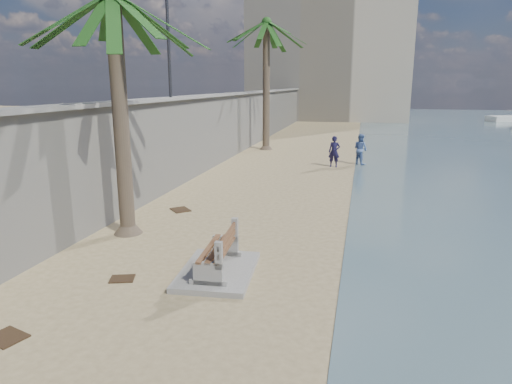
{
  "coord_description": "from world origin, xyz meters",
  "views": [
    {
      "loc": [
        2.31,
        -4.98,
        4.13
      ],
      "look_at": [
        -0.5,
        7.0,
        1.2
      ],
      "focal_mm": 32.0,
      "sensor_mm": 36.0,
      "label": 1
    }
  ],
  "objects_px": {
    "palm_back": "(267,24)",
    "person_b": "(361,147)",
    "person_a": "(334,149)",
    "bench_far": "(218,256)"
  },
  "relations": [
    {
      "from": "palm_back",
      "to": "person_b",
      "type": "relative_size",
      "value": 4.87
    },
    {
      "from": "palm_back",
      "to": "person_b",
      "type": "xyz_separation_m",
      "value": [
        5.95,
        -4.31,
        -6.73
      ]
    },
    {
      "from": "person_b",
      "to": "palm_back",
      "type": "bearing_deg",
      "value": 7.51
    },
    {
      "from": "person_a",
      "to": "person_b",
      "type": "relative_size",
      "value": 1.01
    },
    {
      "from": "bench_far",
      "to": "person_a",
      "type": "distance_m",
      "value": 14.22
    },
    {
      "from": "person_a",
      "to": "person_b",
      "type": "distance_m",
      "value": 1.69
    },
    {
      "from": "bench_far",
      "to": "palm_back",
      "type": "relative_size",
      "value": 0.28
    },
    {
      "from": "bench_far",
      "to": "person_b",
      "type": "bearing_deg",
      "value": 79.18
    },
    {
      "from": "bench_far",
      "to": "person_a",
      "type": "bearing_deg",
      "value": 83.43
    },
    {
      "from": "bench_far",
      "to": "person_b",
      "type": "relative_size",
      "value": 1.36
    }
  ]
}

